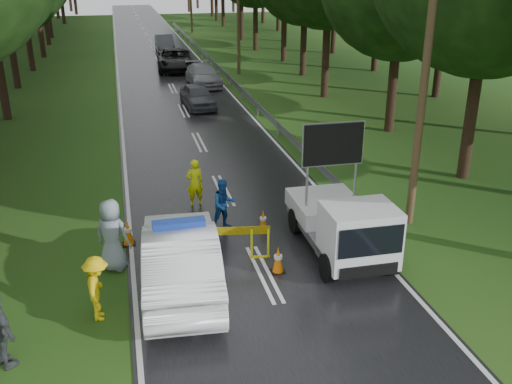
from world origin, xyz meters
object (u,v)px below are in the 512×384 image
object	(u,v)px
barrier	(226,235)
queue_car_second	(203,75)
queue_car_first	(198,96)
work_truck	(344,224)
queue_car_fourth	(164,43)
queue_car_third	(175,60)
civilian	(224,204)
officer	(195,183)
police_sedan	(181,258)

from	to	relation	value
barrier	queue_car_second	bearing A→B (deg)	92.70
queue_car_first	work_truck	bearing A→B (deg)	-90.20
barrier	queue_car_fourth	distance (m)	39.58
queue_car_fourth	queue_car_third	bearing A→B (deg)	-89.98
civilian	queue_car_second	size ratio (longest dim) A/B	0.34
civilian	queue_car_first	size ratio (longest dim) A/B	0.41
officer	queue_car_fourth	xyz separation A→B (m)	(2.08, 35.60, -0.08)
work_truck	queue_car_second	bearing A→B (deg)	91.24
queue_car_fourth	queue_car_second	bearing A→B (deg)	-85.52
barrier	queue_car_second	size ratio (longest dim) A/B	0.50
barrier	civilian	world-z (taller)	civilian
officer	queue_car_first	distance (m)	13.80
queue_car_second	queue_car_fourth	bearing A→B (deg)	91.56
barrier	queue_car_third	bearing A→B (deg)	96.42
police_sedan	queue_car_third	world-z (taller)	police_sedan
queue_car_second	work_truck	bearing A→B (deg)	-91.86
barrier	queue_car_second	world-z (taller)	queue_car_second
work_truck	queue_car_first	xyz separation A→B (m)	(-1.49, 18.10, -0.29)
queue_car_third	queue_car_fourth	size ratio (longest dim) A/B	1.27
barrier	civilian	bearing A→B (deg)	91.17
police_sedan	officer	world-z (taller)	police_sedan
queue_car_second	police_sedan	bearing A→B (deg)	-102.29
barrier	queue_car_third	world-z (taller)	queue_car_third
officer	queue_car_fourth	bearing A→B (deg)	-102.40
queue_car_third	barrier	bearing A→B (deg)	-90.26
queue_car_second	queue_car_fourth	distance (m)	15.99
barrier	police_sedan	bearing A→B (deg)	-129.63
police_sedan	civilian	size ratio (longest dim) A/B	3.32
officer	queue_car_third	world-z (taller)	officer
work_truck	queue_car_fourth	size ratio (longest dim) A/B	1.00
work_truck	queue_car_first	distance (m)	18.17
civilian	queue_car_third	xyz separation A→B (m)	(1.40, 27.59, -0.01)
barrier	queue_car_third	xyz separation A→B (m)	(1.70, 29.59, 0.04)
queue_car_second	queue_car_third	world-z (taller)	queue_car_third
work_truck	queue_car_fourth	xyz separation A→B (m)	(-1.41, 40.05, -0.22)
queue_car_fourth	work_truck	bearing A→B (deg)	-87.58
civilian	queue_car_fourth	world-z (taller)	civilian
queue_car_first	barrier	bearing A→B (deg)	-100.38
work_truck	officer	xyz separation A→B (m)	(-3.50, 4.45, -0.14)
officer	queue_car_fourth	size ratio (longest dim) A/B	0.37
civilian	officer	bearing A→B (deg)	96.61
barrier	queue_car_third	distance (m)	29.64
queue_car_third	officer	bearing A→B (deg)	-91.48
officer	queue_car_second	bearing A→B (deg)	-108.35
barrier	officer	distance (m)	3.95
barrier	queue_car_first	bearing A→B (deg)	94.24
police_sedan	officer	size ratio (longest dim) A/B	3.24
queue_car_first	queue_car_second	xyz separation A→B (m)	(1.22, 6.00, 0.02)
officer	civilian	bearing A→B (deg)	98.82
police_sedan	barrier	xyz separation A→B (m)	(1.37, 1.18, -0.11)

